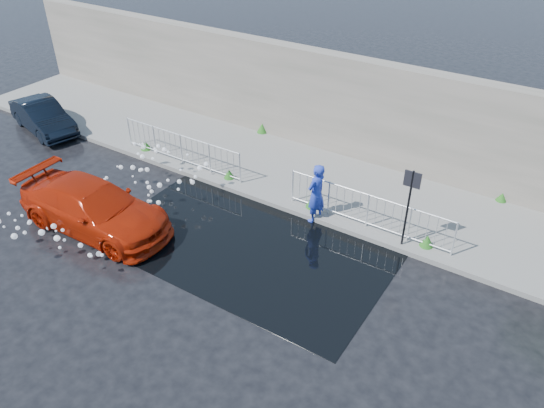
{
  "coord_description": "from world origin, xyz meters",
  "views": [
    {
      "loc": [
        7.49,
        -8.66,
        9.25
      ],
      "look_at": [
        0.76,
        1.77,
        1.0
      ],
      "focal_mm": 35.0,
      "sensor_mm": 36.0,
      "label": 1
    }
  ],
  "objects_px": {
    "red_car": "(94,208)",
    "person": "(316,194)",
    "sign_post": "(410,197)",
    "dark_car": "(43,116)"
  },
  "relations": [
    {
      "from": "red_car",
      "to": "person",
      "type": "relative_size",
      "value": 2.58
    },
    {
      "from": "sign_post",
      "to": "dark_car",
      "type": "height_order",
      "value": "sign_post"
    },
    {
      "from": "dark_car",
      "to": "person",
      "type": "bearing_deg",
      "value": -73.33
    },
    {
      "from": "sign_post",
      "to": "red_car",
      "type": "distance_m",
      "value": 8.87
    },
    {
      "from": "sign_post",
      "to": "red_car",
      "type": "height_order",
      "value": "sign_post"
    },
    {
      "from": "sign_post",
      "to": "person",
      "type": "xyz_separation_m",
      "value": [
        -2.7,
        -0.1,
        -0.78
      ]
    },
    {
      "from": "sign_post",
      "to": "person",
      "type": "bearing_deg",
      "value": -177.88
    },
    {
      "from": "dark_car",
      "to": "person",
      "type": "height_order",
      "value": "person"
    },
    {
      "from": "red_car",
      "to": "dark_car",
      "type": "height_order",
      "value": "red_car"
    },
    {
      "from": "red_car",
      "to": "dark_car",
      "type": "xyz_separation_m",
      "value": [
        -6.8,
        3.41,
        -0.1
      ]
    }
  ]
}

